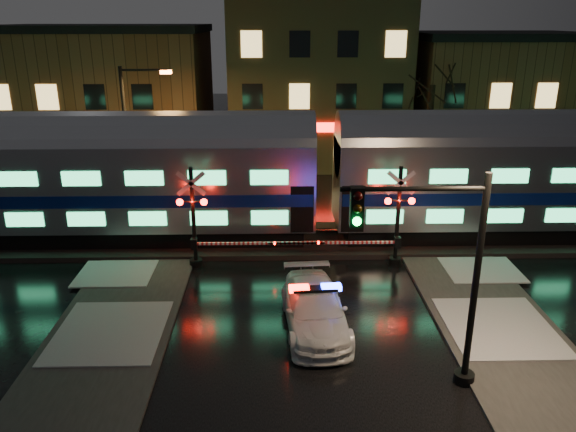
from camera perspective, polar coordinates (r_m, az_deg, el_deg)
The scene contains 13 objects.
ground at distance 21.79m, azimuth 1.40°, elevation -7.66°, with size 120.00×120.00×0.00m, color black.
ballast at distance 26.29m, azimuth 0.90°, elevation -2.45°, with size 90.00×4.20×0.24m, color black.
sidewalk_left at distance 17.51m, azimuth -20.29°, elevation -16.25°, with size 4.00×20.00×0.12m, color #2D2D2D.
sidewalk_right at distance 18.22m, azimuth 24.05°, elevation -15.26°, with size 4.00×20.00×0.12m, color #2D2D2D.
building_left at distance 43.42m, azimuth -17.76°, elevation 11.39°, with size 14.00×10.00×9.00m, color brown.
building_mid at distance 42.18m, azimuth 2.80°, elevation 13.76°, with size 12.00×11.00×11.50m, color brown.
building_right at distance 44.71m, azimuth 20.00°, elevation 11.03°, with size 12.00×10.00×8.50m, color brown.
train at distance 25.33m, azimuth 3.80°, elevation 4.45°, with size 51.00×3.12×5.92m.
police_car at distance 19.08m, azimuth 2.74°, elevation -9.42°, with size 2.34×5.07×1.60m.
crossing_signal_right at distance 23.63m, azimuth 10.25°, elevation -1.02°, with size 6.08×0.67×4.31m.
crossing_signal_left at distance 23.35m, azimuth -8.71°, elevation -1.15°, with size 6.12×0.67×4.33m.
traffic_light at distance 15.67m, azimuth 15.23°, elevation -6.19°, with size 4.05×0.72×6.26m.
streetlight at distance 29.79m, azimuth -15.62°, elevation 8.17°, with size 2.58×0.27×7.73m.
Camera 1 is at (-0.98, -19.36, 9.94)m, focal length 35.00 mm.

